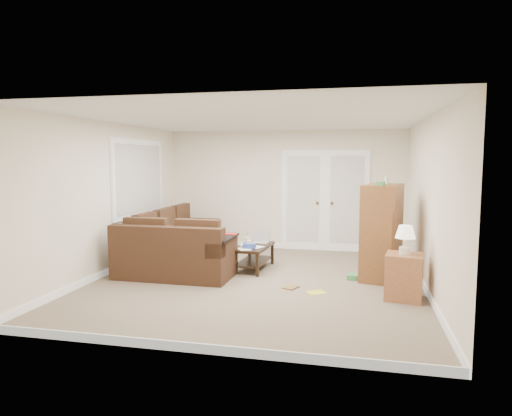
% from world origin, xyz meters
% --- Properties ---
extents(floor, '(5.50, 5.50, 0.00)m').
position_xyz_m(floor, '(0.00, 0.00, 0.00)').
color(floor, gray).
rests_on(floor, ground).
extents(ceiling, '(5.00, 5.50, 0.02)m').
position_xyz_m(ceiling, '(0.00, 0.00, 2.50)').
color(ceiling, silver).
rests_on(ceiling, wall_back).
extents(wall_left, '(0.02, 5.50, 2.50)m').
position_xyz_m(wall_left, '(-2.50, 0.00, 1.25)').
color(wall_left, white).
rests_on(wall_left, floor).
extents(wall_right, '(0.02, 5.50, 2.50)m').
position_xyz_m(wall_right, '(2.50, 0.00, 1.25)').
color(wall_right, white).
rests_on(wall_right, floor).
extents(wall_back, '(5.00, 0.02, 2.50)m').
position_xyz_m(wall_back, '(0.00, 2.75, 1.25)').
color(wall_back, white).
rests_on(wall_back, floor).
extents(wall_front, '(5.00, 0.02, 2.50)m').
position_xyz_m(wall_front, '(0.00, -2.75, 1.25)').
color(wall_front, white).
rests_on(wall_front, floor).
extents(baseboards, '(5.00, 5.50, 0.10)m').
position_xyz_m(baseboards, '(0.00, 0.00, 0.05)').
color(baseboards, white).
rests_on(baseboards, floor).
extents(french_doors, '(1.80, 0.05, 2.13)m').
position_xyz_m(french_doors, '(0.85, 2.71, 1.04)').
color(french_doors, white).
rests_on(french_doors, floor).
extents(window_left, '(0.05, 1.92, 1.42)m').
position_xyz_m(window_left, '(-2.46, 1.00, 1.55)').
color(window_left, white).
rests_on(window_left, wall_left).
extents(sectional_sofa, '(1.90, 2.85, 0.87)m').
position_xyz_m(sectional_sofa, '(-1.61, 0.64, 0.34)').
color(sectional_sofa, '#402718').
rests_on(sectional_sofa, floor).
extents(coffee_table, '(0.59, 1.05, 0.69)m').
position_xyz_m(coffee_table, '(-0.22, 0.76, 0.23)').
color(coffee_table, black).
rests_on(coffee_table, floor).
extents(tv_armoire, '(0.72, 1.03, 1.62)m').
position_xyz_m(tv_armoire, '(1.90, 0.61, 0.76)').
color(tv_armoire, brown).
rests_on(tv_armoire, floor).
extents(side_cabinet, '(0.54, 0.54, 1.01)m').
position_xyz_m(side_cabinet, '(2.15, -0.46, 0.36)').
color(side_cabinet, '#A8663D').
rests_on(side_cabinet, floor).
extents(space_heater, '(0.13, 0.11, 0.29)m').
position_xyz_m(space_heater, '(1.94, 2.45, 0.14)').
color(space_heater, silver).
rests_on(space_heater, floor).
extents(floor_magazine, '(0.32, 0.31, 0.01)m').
position_xyz_m(floor_magazine, '(0.96, -0.43, 0.00)').
color(floor_magazine, yellow).
rests_on(floor_magazine, floor).
extents(floor_greenbox, '(0.16, 0.21, 0.08)m').
position_xyz_m(floor_greenbox, '(1.45, 0.43, 0.04)').
color(floor_greenbox, '#44964F').
rests_on(floor_greenbox, floor).
extents(floor_book, '(0.26, 0.29, 0.02)m').
position_xyz_m(floor_book, '(0.50, -0.23, 0.01)').
color(floor_book, brown).
rests_on(floor_book, floor).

